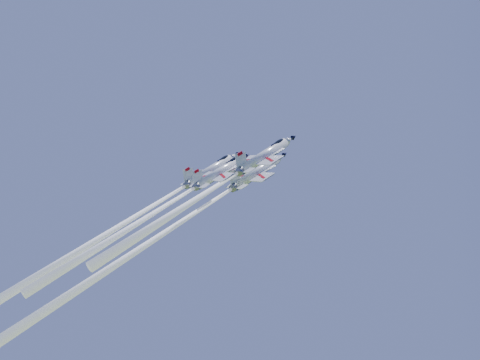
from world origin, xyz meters
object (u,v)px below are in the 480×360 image
(jet_slot, at_px, (158,211))
(jet_right, at_px, (212,189))
(jet_lead, at_px, (170,229))
(jet_left, at_px, (130,220))

(jet_slot, bearing_deg, jet_right, 59.01)
(jet_right, bearing_deg, jet_slot, -120.99)
(jet_right, bearing_deg, jet_lead, -169.70)
(jet_lead, height_order, jet_left, jet_lead)
(jet_lead, relative_size, jet_left, 1.13)
(jet_slot, bearing_deg, jet_lead, 132.56)
(jet_left, relative_size, jet_slot, 1.29)
(jet_left, bearing_deg, jet_lead, 55.97)
(jet_left, relative_size, jet_right, 1.28)
(jet_right, xyz_separation_m, jet_slot, (-8.70, -4.42, -4.43))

